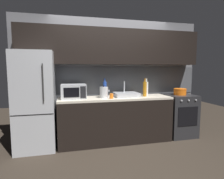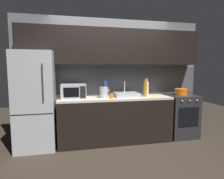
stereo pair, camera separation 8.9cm
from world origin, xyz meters
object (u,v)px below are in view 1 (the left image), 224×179
at_px(wine_bottle_white, 146,88).
at_px(refrigerator, 35,101).
at_px(mug_orange, 111,96).
at_px(microwave, 74,91).
at_px(oven_range, 179,115).
at_px(wine_bottle_blue, 105,89).
at_px(cooking_pot, 180,92).
at_px(kettle, 104,92).
at_px(wine_bottle_amber, 145,89).

bearing_deg(wine_bottle_white, refrigerator, -176.95).
height_order(refrigerator, mug_orange, refrigerator).
height_order(microwave, mug_orange, microwave).
bearing_deg(microwave, oven_range, -0.50).
distance_m(wine_bottle_blue, cooking_pot, 1.63).
bearing_deg(refrigerator, wine_bottle_blue, 8.34).
relative_size(oven_range, wine_bottle_white, 2.53).
height_order(refrigerator, oven_range, refrigerator).
bearing_deg(mug_orange, kettle, 132.34).
relative_size(oven_range, cooking_pot, 3.38).
xyz_separation_m(microwave, cooking_pot, (2.26, -0.02, -0.07)).
relative_size(kettle, wine_bottle_amber, 0.64).
distance_m(microwave, kettle, 0.58).
xyz_separation_m(wine_bottle_white, mug_orange, (-0.83, -0.28, -0.10)).
bearing_deg(refrigerator, wine_bottle_white, 3.05).
bearing_deg(wine_bottle_amber, mug_orange, -169.88).
distance_m(refrigerator, mug_orange, 1.38).
height_order(kettle, mug_orange, kettle).
distance_m(refrigerator, cooking_pot, 2.94).
xyz_separation_m(kettle, wine_bottle_white, (0.95, 0.15, 0.04)).
height_order(wine_bottle_blue, wine_bottle_amber, wine_bottle_blue).
relative_size(wine_bottle_blue, mug_orange, 3.99).
distance_m(kettle, wine_bottle_amber, 0.85).
bearing_deg(cooking_pot, kettle, -179.04).
relative_size(refrigerator, wine_bottle_amber, 4.80).
distance_m(oven_range, mug_orange, 1.65).
relative_size(microwave, mug_orange, 4.98).
height_order(oven_range, microwave, microwave).
bearing_deg(wine_bottle_amber, wine_bottle_white, 56.39).
relative_size(refrigerator, microwave, 3.83).
xyz_separation_m(oven_range, cooking_pot, (-0.00, 0.00, 0.52)).
xyz_separation_m(refrigerator, cooking_pot, (2.94, 0.00, 0.09)).
xyz_separation_m(kettle, wine_bottle_amber, (0.85, -0.00, 0.05)).
xyz_separation_m(refrigerator, kettle, (1.25, -0.03, 0.12)).
bearing_deg(mug_orange, oven_range, 5.83).
xyz_separation_m(kettle, mug_orange, (0.12, -0.13, -0.06)).
bearing_deg(oven_range, wine_bottle_white, 170.89).
xyz_separation_m(wine_bottle_amber, cooking_pot, (0.83, 0.03, -0.09)).
relative_size(oven_range, wine_bottle_blue, 2.44).
xyz_separation_m(refrigerator, oven_range, (2.94, -0.00, -0.43)).
xyz_separation_m(oven_range, mug_orange, (-1.57, -0.16, 0.50)).
bearing_deg(microwave, wine_bottle_blue, 15.35).
bearing_deg(wine_bottle_blue, refrigerator, -171.66).
bearing_deg(refrigerator, wine_bottle_amber, -0.85).
bearing_deg(cooking_pot, microwave, 179.54).
xyz_separation_m(mug_orange, cooking_pot, (1.56, 0.16, 0.02)).
bearing_deg(cooking_pot, mug_orange, -174.11).
distance_m(kettle, cooking_pot, 1.68).
xyz_separation_m(oven_range, wine_bottle_blue, (-1.62, 0.19, 0.61)).
height_order(oven_range, wine_bottle_amber, wine_bottle_amber).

